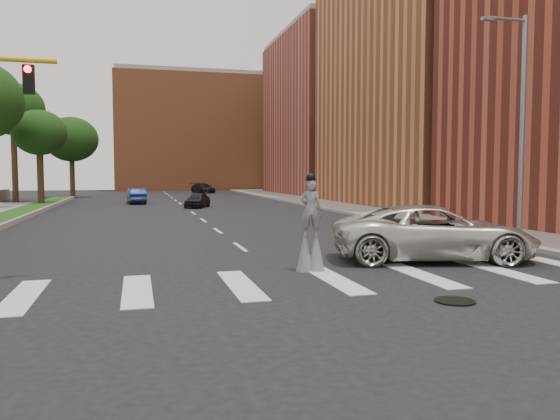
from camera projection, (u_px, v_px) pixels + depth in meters
The scene contains 16 objects.
ground_plane at pixel (300, 290), 13.33m from camera, with size 160.00×160.00×0.00m, color black.
median_curb at pixel (13, 222), 29.96m from camera, with size 0.20×60.00×0.28m, color gray.
sidewalk_right at pixel (363, 210), 40.61m from camera, with size 5.00×90.00×0.18m, color gray.
manhole at pixel (455, 301), 12.16m from camera, with size 0.90×0.90×0.04m, color black.
building_mid at pixel (444, 66), 47.02m from camera, with size 16.00×22.00×24.00m, color #BC673B.
building_far at pixel (342, 117), 70.31m from camera, with size 16.00×22.00×20.00m, color #AC503F.
building_backdrop at pixel (198, 135), 89.47m from camera, with size 26.00×14.00×18.00m, color #BC673B.
streetlight at pixel (520, 121), 21.54m from camera, with size 2.05×0.20×9.00m.
stilt_performer at pixel (311, 233), 15.87m from camera, with size 0.83×0.60×2.86m.
suv_crossing at pixel (434, 233), 17.84m from camera, with size 3.01×6.52×1.81m, color beige.
car_near at pixel (197, 200), 44.30m from camera, with size 1.46×3.62×1.23m, color black.
car_mid at pixel (136, 196), 49.76m from camera, with size 1.47×4.23×1.39m, color navy.
car_far at pixel (203, 188), 75.14m from camera, with size 1.89×4.64×1.35m, color black.
tree_5 at pixel (13, 110), 51.65m from camera, with size 5.84×5.84×11.35m.
tree_6 at pixel (39, 133), 46.53m from camera, with size 4.54×4.54×8.18m.
tree_7 at pixel (71, 140), 60.88m from camera, with size 5.86×5.86×9.03m.
Camera 1 is at (-3.82, -12.60, 2.90)m, focal length 35.00 mm.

